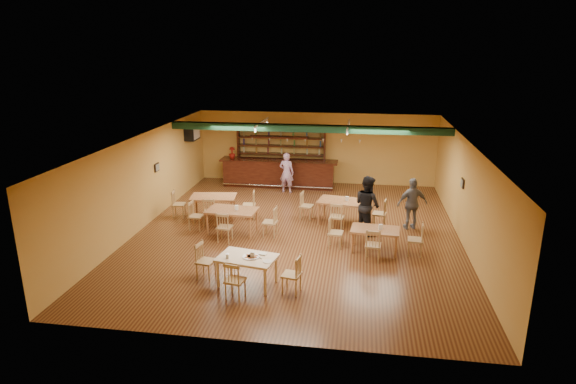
% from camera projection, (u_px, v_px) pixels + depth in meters
% --- Properties ---
extents(floor, '(12.00, 12.00, 0.00)m').
position_uv_depth(floor, '(297.00, 233.00, 15.40)').
color(floor, '#4E2816').
rests_on(floor, ground).
extents(ceiling_beam, '(10.00, 0.30, 0.25)m').
position_uv_depth(ceiling_beam, '(308.00, 128.00, 17.22)').
color(ceiling_beam, '#10321C').
rests_on(ceiling_beam, ceiling).
extents(track_rail_left, '(0.05, 2.50, 0.05)m').
position_uv_depth(track_rail_left, '(262.00, 123.00, 18.03)').
color(track_rail_left, silver).
rests_on(track_rail_left, ceiling).
extents(track_rail_right, '(0.05, 2.50, 0.05)m').
position_uv_depth(track_rail_right, '(348.00, 125.00, 17.57)').
color(track_rail_right, silver).
rests_on(track_rail_right, ceiling).
extents(ac_unit, '(0.34, 0.70, 0.48)m').
position_uv_depth(ac_unit, '(192.00, 133.00, 19.38)').
color(ac_unit, silver).
rests_on(ac_unit, wall_left).
extents(picture_left, '(0.04, 0.34, 0.28)m').
position_uv_depth(picture_left, '(157.00, 167.00, 16.57)').
color(picture_left, black).
rests_on(picture_left, wall_left).
extents(picture_right, '(0.04, 0.34, 0.28)m').
position_uv_depth(picture_right, '(463.00, 183.00, 14.67)').
color(picture_right, black).
rests_on(picture_right, wall_right).
extents(bar_counter, '(4.87, 0.85, 1.13)m').
position_uv_depth(bar_counter, '(279.00, 173.00, 20.32)').
color(bar_counter, black).
rests_on(bar_counter, ground).
extents(back_bar_hutch, '(3.77, 0.40, 2.28)m').
position_uv_depth(back_bar_hutch, '(281.00, 156.00, 20.75)').
color(back_bar_hutch, black).
rests_on(back_bar_hutch, ground).
extents(poinsettia, '(0.35, 0.35, 0.48)m').
position_uv_depth(poinsettia, '(232.00, 153.00, 20.37)').
color(poinsettia, maroon).
rests_on(poinsettia, bar_counter).
extents(dining_table_a, '(1.62, 1.10, 0.76)m').
position_uv_depth(dining_table_a, '(214.00, 207.00, 16.68)').
color(dining_table_a, '#925933').
rests_on(dining_table_a, ground).
extents(dining_table_b, '(1.70, 1.19, 0.78)m').
position_uv_depth(dining_table_b, '(342.00, 212.00, 16.16)').
color(dining_table_b, '#925933').
rests_on(dining_table_b, ground).
extents(dining_table_c, '(1.61, 1.04, 0.77)m').
position_uv_depth(dining_table_c, '(232.00, 221.00, 15.29)').
color(dining_table_c, '#925933').
rests_on(dining_table_c, ground).
extents(dining_table_d, '(1.43, 0.93, 0.68)m').
position_uv_depth(dining_table_d, '(375.00, 240.00, 13.94)').
color(dining_table_d, '#925933').
rests_on(dining_table_d, ground).
extents(near_table, '(1.54, 1.14, 0.75)m').
position_uv_depth(near_table, '(247.00, 271.00, 11.96)').
color(near_table, beige).
rests_on(near_table, ground).
extents(pizza_tray, '(0.49, 0.49, 0.01)m').
position_uv_depth(pizza_tray, '(251.00, 257.00, 11.84)').
color(pizza_tray, silver).
rests_on(pizza_tray, near_table).
extents(parmesan_shaker, '(0.09, 0.09, 0.11)m').
position_uv_depth(parmesan_shaker, '(227.00, 256.00, 11.76)').
color(parmesan_shaker, '#EAE5C6').
rests_on(parmesan_shaker, near_table).
extents(napkin_stack, '(0.22, 0.18, 0.03)m').
position_uv_depth(napkin_stack, '(263.00, 254.00, 11.99)').
color(napkin_stack, white).
rests_on(napkin_stack, near_table).
extents(pizza_server, '(0.29, 0.29, 0.00)m').
position_uv_depth(pizza_server, '(257.00, 256.00, 11.86)').
color(pizza_server, silver).
rests_on(pizza_server, pizza_tray).
extents(side_plate, '(0.26, 0.26, 0.01)m').
position_uv_depth(side_plate, '(267.00, 261.00, 11.59)').
color(side_plate, white).
rests_on(side_plate, near_table).
extents(patron_bar, '(0.65, 0.48, 1.63)m').
position_uv_depth(patron_bar, '(287.00, 173.00, 19.40)').
color(patron_bar, '#9F54B6').
rests_on(patron_bar, ground).
extents(patron_right_a, '(1.11, 1.14, 1.85)m').
position_uv_depth(patron_right_a, '(367.00, 205.00, 15.14)').
color(patron_right_a, black).
rests_on(patron_right_a, ground).
extents(patron_right_b, '(1.06, 0.68, 1.68)m').
position_uv_depth(patron_right_b, '(412.00, 204.00, 15.52)').
color(patron_right_b, slate).
rests_on(patron_right_b, ground).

